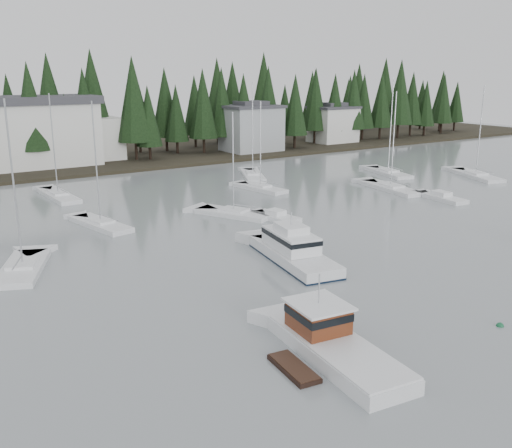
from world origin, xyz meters
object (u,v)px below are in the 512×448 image
(sailboat_7, at_px, (260,189))
(runabout_2, at_px, (441,198))
(harbor_inn, at_px, (29,133))
(sailboat_6, at_px, (101,226))
(sailboat_5, at_px, (390,189))
(lobster_boat_brown, at_px, (331,346))
(cabin_cruiser_center, at_px, (293,253))
(house_east_b, at_px, (333,123))
(sailboat_8, at_px, (475,176))
(sailboat_4, at_px, (23,270))
(house_east_a, at_px, (251,127))
(runabout_1, at_px, (276,218))
(sailboat_0, at_px, (388,174))
(sailboat_10, at_px, (58,197))
(sailboat_2, at_px, (234,215))
(sailboat_1, at_px, (253,176))

(sailboat_7, relative_size, runabout_2, 1.68)
(harbor_inn, distance_m, sailboat_6, 40.82)
(sailboat_5, bearing_deg, runabout_2, -165.76)
(lobster_boat_brown, bearing_deg, harbor_inn, 5.88)
(cabin_cruiser_center, relative_size, sailboat_7, 0.94)
(house_east_b, height_order, sailboat_8, sailboat_8)
(sailboat_7, bearing_deg, sailboat_4, 107.27)
(house_east_a, relative_size, cabin_cruiser_center, 0.94)
(runabout_1, distance_m, runabout_2, 22.60)
(harbor_inn, height_order, sailboat_4, sailboat_4)
(sailboat_8, bearing_deg, house_east_a, 41.83)
(house_east_b, bearing_deg, sailboat_0, -117.78)
(sailboat_0, distance_m, runabout_2, 17.83)
(sailboat_0, bearing_deg, sailboat_10, 91.62)
(sailboat_2, bearing_deg, runabout_1, -169.70)
(cabin_cruiser_center, bearing_deg, sailboat_1, -17.93)
(house_east_a, bearing_deg, runabout_1, -120.16)
(sailboat_5, height_order, runabout_2, sailboat_5)
(sailboat_7, relative_size, runabout_1, 2.02)
(lobster_boat_brown, xyz_separation_m, runabout_1, (14.84, 26.01, -0.42))
(runabout_1, bearing_deg, house_east_a, -38.66)
(cabin_cruiser_center, distance_m, sailboat_2, 16.21)
(sailboat_2, bearing_deg, house_east_a, -61.62)
(lobster_boat_brown, relative_size, sailboat_10, 0.77)
(cabin_cruiser_center, distance_m, sailboat_10, 36.83)
(sailboat_0, height_order, sailboat_10, sailboat_0)
(sailboat_4, xyz_separation_m, runabout_2, (48.20, -1.16, 0.05))
(sailboat_6, bearing_deg, sailboat_7, -86.20)
(sailboat_1, relative_size, sailboat_4, 1.03)
(harbor_inn, distance_m, sailboat_1, 36.45)
(sailboat_7, bearing_deg, sailboat_5, -131.28)
(sailboat_8, height_order, sailboat_10, sailboat_8)
(harbor_inn, relative_size, sailboat_8, 2.14)
(house_east_a, bearing_deg, house_east_b, 5.19)
(cabin_cruiser_center, height_order, sailboat_0, sailboat_0)
(runabout_2, bearing_deg, house_east_b, -20.38)
(lobster_boat_brown, distance_m, sailboat_2, 32.18)
(house_east_a, xyz_separation_m, sailboat_4, (-51.06, -45.57, -4.83))
(sailboat_8, bearing_deg, house_east_b, 11.32)
(house_east_b, distance_m, sailboat_0, 37.14)
(sailboat_7, bearing_deg, sailboat_1, -35.46)
(sailboat_0, relative_size, sailboat_5, 1.11)
(harbor_inn, xyz_separation_m, sailboat_6, (-2.65, -40.33, -5.70))
(sailboat_2, height_order, runabout_2, sailboat_2)
(harbor_inn, height_order, sailboat_7, sailboat_7)
(cabin_cruiser_center, relative_size, sailboat_8, 0.82)
(house_east_b, distance_m, lobster_boat_brown, 94.66)
(sailboat_10, bearing_deg, runabout_1, -147.76)
(cabin_cruiser_center, bearing_deg, sailboat_7, -18.32)
(house_east_a, xyz_separation_m, sailboat_10, (-41.42, -19.66, -4.84))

